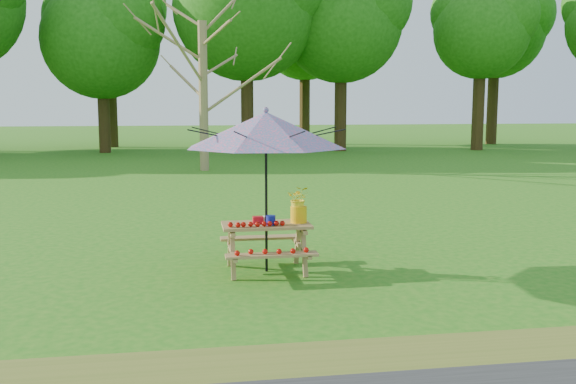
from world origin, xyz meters
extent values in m
cylinder|color=#987B52|center=(4.42, 14.19, 2.52)|extent=(0.43, 0.43, 5.04)
cube|color=#A4834A|center=(4.83, 0.50, 0.65)|extent=(1.20, 0.62, 0.04)
cube|color=#A4834A|center=(4.83, -0.05, 0.36)|extent=(1.20, 0.22, 0.04)
cube|color=#A4834A|center=(4.83, 1.05, 0.36)|extent=(1.20, 0.22, 0.04)
cylinder|color=black|center=(4.83, 0.50, 1.12)|extent=(0.04, 0.04, 2.25)
cone|color=teal|center=(4.83, 0.50, 1.95)|extent=(2.78, 2.78, 0.47)
sphere|color=teal|center=(4.83, 0.50, 2.21)|extent=(0.08, 0.08, 0.08)
cube|color=red|center=(4.72, 0.52, 0.72)|extent=(0.14, 0.12, 0.10)
cylinder|color=#111992|center=(4.88, 0.39, 0.74)|extent=(0.13, 0.13, 0.13)
cube|color=white|center=(4.78, 0.68, 0.71)|extent=(0.13, 0.13, 0.07)
cylinder|color=#FFB60D|center=(5.28, 0.51, 0.78)|extent=(0.23, 0.23, 0.23)
imported|color=yellow|center=(5.28, 0.51, 1.01)|extent=(0.35, 0.32, 0.34)
camera|label=1|loc=(3.75, -8.05, 2.30)|focal=40.00mm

